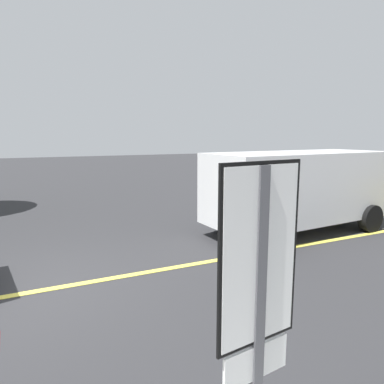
{
  "coord_description": "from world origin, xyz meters",
  "views": [
    {
      "loc": [
        0.33,
        -6.23,
        2.65
      ],
      "look_at": [
        3.92,
        1.36,
        1.28
      ],
      "focal_mm": 32.73,
      "sensor_mm": 36.0,
      "label": 1
    }
  ],
  "objects": [
    {
      "name": "ground_plane",
      "position": [
        0.0,
        0.0,
        0.0
      ],
      "size": [
        80.0,
        80.0,
        0.0
      ],
      "primitive_type": "plane",
      "color": "#2D2D30"
    },
    {
      "name": "lane_marking_centre",
      "position": [
        3.0,
        0.0,
        0.01
      ],
      "size": [
        28.0,
        0.16,
        0.01
      ],
      "primitive_type": "cube",
      "color": "#E0D14C"
    },
    {
      "name": "speed_limit_sign",
      "position": [
        1.4,
        -4.8,
        1.76
      ],
      "size": [
        0.54,
        0.09,
        2.52
      ],
      "color": "#4C4C51",
      "rests_on": "ground_plane"
    },
    {
      "name": "white_van",
      "position": [
        6.95,
        1.04,
        1.27
      ],
      "size": [
        5.33,
        2.55,
        2.2
      ],
      "color": "white",
      "rests_on": "ground_plane"
    }
  ]
}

